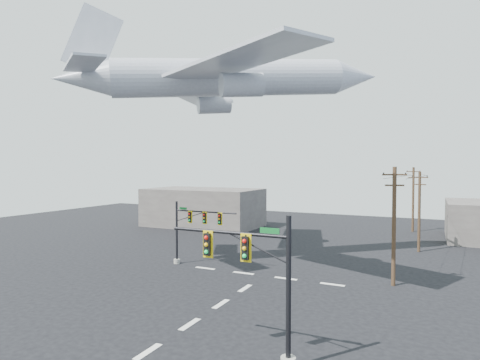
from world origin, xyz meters
The scene contains 10 objects.
ground centered at (0.00, 0.00, 0.00)m, with size 120.00×120.00×0.00m, color black.
lane_markings centered at (0.00, 5.33, 0.01)m, with size 14.00×21.20×0.01m.
signal_mast_near centered at (5.73, -2.48, 3.92)m, with size 6.85×0.81×7.33m.
signal_mast_far centered at (-7.81, 12.34, 3.53)m, with size 6.87×0.68×6.18m.
utility_pole_a centered at (10.49, 13.83, 5.02)m, with size 1.86×0.75×9.61m.
utility_pole_b centered at (11.97, 28.72, 4.71)m, with size 1.73×0.81×9.00m.
utility_pole_c centered at (10.76, 43.40, 4.97)m, with size 1.94×0.45×9.49m.
power_lines centered at (11.29, 28.61, 8.60)m, with size 3.16×29.58×0.09m.
airliner centered at (-4.79, 14.76, 18.22)m, with size 28.06×26.62×8.74m.
building_left centered at (-20.00, 35.00, 3.00)m, with size 18.00×10.00×6.00m, color #645E58.
Camera 1 is at (13.19, -20.40, 9.66)m, focal length 30.00 mm.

